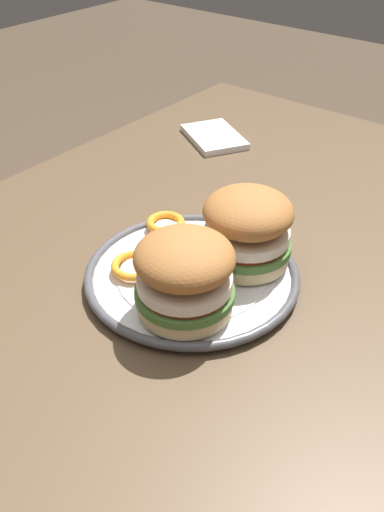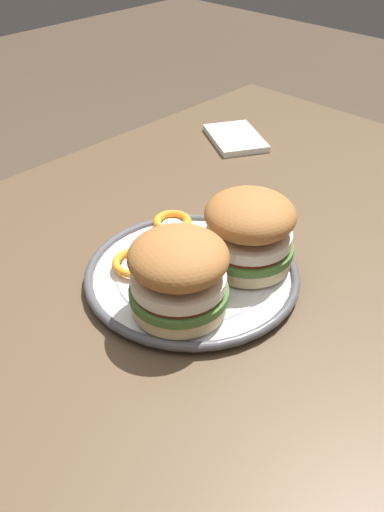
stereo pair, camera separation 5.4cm
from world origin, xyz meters
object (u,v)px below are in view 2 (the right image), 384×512
(dinner_plate, at_px, (192,275))
(sandwich_half_right, at_px, (179,273))
(sandwich_half_left, at_px, (249,230))
(dining_table, at_px, (192,373))

(dinner_plate, bearing_deg, sandwich_half_right, 32.13)
(sandwich_half_left, xyz_separation_m, sandwich_half_right, (0.13, -0.00, 0.00))
(dining_table, xyz_separation_m, sandwich_half_right, (0.01, -0.01, 0.16))
(dining_table, distance_m, sandwich_half_right, 0.16)
(dining_table, height_order, sandwich_half_left, sandwich_half_left)
(sandwich_half_right, bearing_deg, sandwich_half_left, 179.55)
(dinner_plate, bearing_deg, dining_table, 43.71)
(dinner_plate, xyz_separation_m, sandwich_half_left, (-0.06, 0.04, 0.06))
(dinner_plate, bearing_deg, sandwich_half_left, 146.97)
(dining_table, relative_size, dinner_plate, 5.00)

